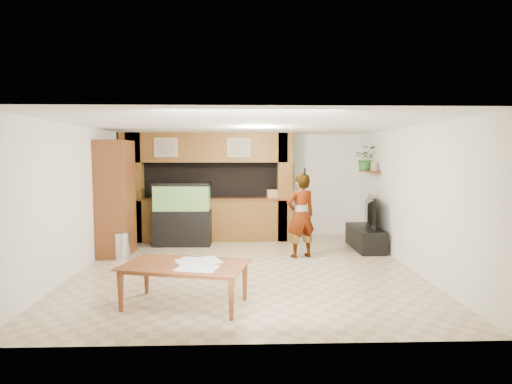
{
  "coord_description": "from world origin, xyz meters",
  "views": [
    {
      "loc": [
        -0.08,
        -7.79,
        2.08
      ],
      "look_at": [
        0.2,
        0.6,
        1.35
      ],
      "focal_mm": 30.0,
      "sensor_mm": 36.0,
      "label": 1
    }
  ],
  "objects_px": {
    "aquarium": "(182,215)",
    "dining_table": "(184,286)",
    "television": "(366,212)",
    "pantry_cabinet": "(116,198)",
    "person": "(301,216)"
  },
  "relations": [
    {
      "from": "television",
      "to": "person",
      "type": "distance_m",
      "value": 1.7
    },
    {
      "from": "television",
      "to": "pantry_cabinet",
      "type": "bearing_deg",
      "value": 105.6
    },
    {
      "from": "pantry_cabinet",
      "to": "aquarium",
      "type": "distance_m",
      "value": 1.59
    },
    {
      "from": "aquarium",
      "to": "television",
      "type": "height_order",
      "value": "aquarium"
    },
    {
      "from": "pantry_cabinet",
      "to": "aquarium",
      "type": "xyz_separation_m",
      "value": [
        1.25,
        0.85,
        -0.48
      ]
    },
    {
      "from": "television",
      "to": "dining_table",
      "type": "xyz_separation_m",
      "value": [
        -3.52,
        -3.52,
        -0.54
      ]
    },
    {
      "from": "aquarium",
      "to": "dining_table",
      "type": "bearing_deg",
      "value": -80.64
    },
    {
      "from": "pantry_cabinet",
      "to": "dining_table",
      "type": "height_order",
      "value": "pantry_cabinet"
    },
    {
      "from": "aquarium",
      "to": "person",
      "type": "distance_m",
      "value": 2.83
    },
    {
      "from": "pantry_cabinet",
      "to": "person",
      "type": "height_order",
      "value": "pantry_cabinet"
    },
    {
      "from": "television",
      "to": "dining_table",
      "type": "relative_size",
      "value": 0.72
    },
    {
      "from": "aquarium",
      "to": "dining_table",
      "type": "xyz_separation_m",
      "value": [
        0.58,
        -4.0,
        -0.41
      ]
    },
    {
      "from": "pantry_cabinet",
      "to": "television",
      "type": "distance_m",
      "value": 5.37
    },
    {
      "from": "television",
      "to": "dining_table",
      "type": "height_order",
      "value": "television"
    },
    {
      "from": "pantry_cabinet",
      "to": "person",
      "type": "bearing_deg",
      "value": -5.19
    }
  ]
}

